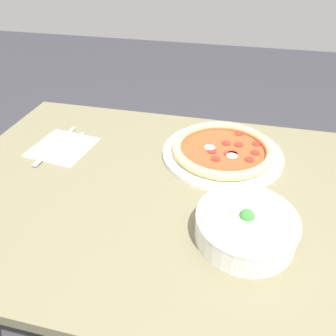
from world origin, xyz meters
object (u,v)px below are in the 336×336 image
Objects in this scene: bowl at (246,225)px; pizza at (223,150)px; fork at (70,147)px; knife at (58,144)px.

pizza is at bearing -76.01° from bowl.
fork and knife have the same top height.
bowl is at bearing 103.99° from pizza.
fork is 0.76× the size of knife.
fork is (0.53, -0.24, -0.03)m from bowl.
bowl is 0.62m from knife.
bowl is at bearing 69.17° from knife.
pizza is 0.46m from fork.
knife is (0.50, 0.06, -0.01)m from pizza.
fork is at bearing 82.45° from knife.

